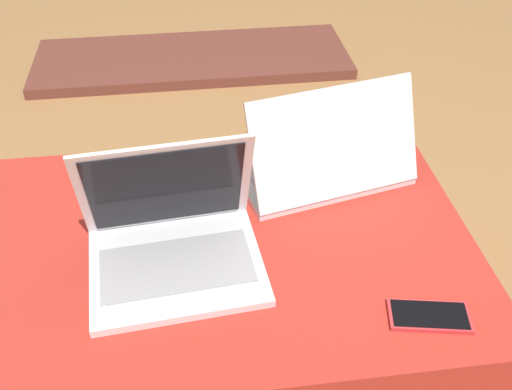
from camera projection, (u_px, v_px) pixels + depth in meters
The scene contains 6 objects.
ground_plane at pixel (226, 364), 1.45m from camera, with size 14.00×14.00×0.00m, color #9E7042.
ottoman at pixel (223, 308), 1.32m from camera, with size 1.01×0.70×0.41m.
laptop_near at pixel (173, 239), 1.12m from camera, with size 0.34×0.29×0.26m.
laptop_far at pixel (324, 160), 1.33m from camera, with size 0.42×0.31×0.23m.
cell_phone at pixel (429, 316), 1.04m from camera, with size 0.15×0.09×0.01m.
fireplace_hearth at pixel (192, 59), 2.71m from camera, with size 1.40×0.50×0.04m.
Camera 1 is at (-0.04, -0.88, 1.23)m, focal length 42.00 mm.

